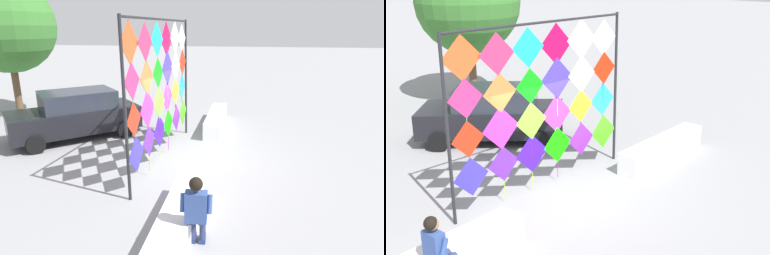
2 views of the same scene
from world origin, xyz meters
The scene contains 7 objects.
ground centered at (0.00, 0.00, 0.00)m, with size 120.00×120.00×0.00m, color gray.
plaza_ledge_left centered at (-3.52, -0.36, 0.29)m, with size 3.32×0.56×0.58m, color white.
plaza_ledge_right centered at (3.52, -0.36, 0.29)m, with size 3.32×0.56×0.58m, color white.
kite_display_rack centered at (0.21, 0.80, 2.28)m, with size 5.03×0.40×3.92m.
seated_vendor centered at (-3.77, -0.76, 0.84)m, with size 0.64×0.53×1.43m.
parked_car centered at (1.54, 4.27, 0.82)m, with size 4.15×4.30×1.63m.
tree_far_right centered at (4.04, 8.57, 3.70)m, with size 4.16×4.34×5.64m.
Camera 1 is at (-8.44, -1.48, 3.66)m, focal length 30.51 mm.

